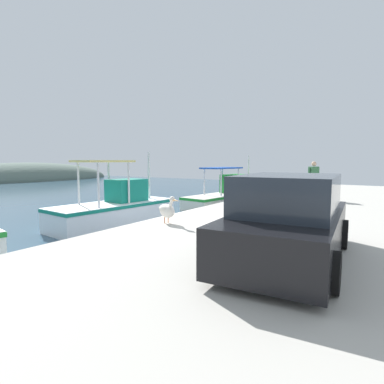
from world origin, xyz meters
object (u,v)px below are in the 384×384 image
fishing_boat_third (116,209)px  pelican (167,210)px  parked_car (289,221)px  fishing_boat_fourth (228,195)px  mooring_bollard_third (267,189)px  mooring_bollard_fourth (295,183)px  fisherman_standing (313,178)px

fishing_boat_third → pelican: (-1.69, -3.96, 0.53)m
parked_car → fishing_boat_third: bearing=68.3°
fishing_boat_fourth → mooring_bollard_third: fishing_boat_fourth is taller
pelican → parked_car: 4.19m
parked_car → mooring_bollard_third: (10.95, 4.32, -0.46)m
fishing_boat_fourth → mooring_bollard_fourth: fishing_boat_fourth is taller
fisherman_standing → mooring_bollard_third: bearing=66.5°
mooring_bollard_third → mooring_bollard_fourth: mooring_bollard_third is taller
pelican → parked_car: (-1.44, -3.92, 0.32)m
fishing_boat_fourth → mooring_bollard_fourth: (6.07, -2.28, 0.45)m
pelican → fisherman_standing: (8.34, -2.28, 0.60)m
pelican → mooring_bollard_fourth: size_ratio=1.92×
fisherman_standing → mooring_bollard_fourth: fisherman_standing is taller
mooring_bollard_fourth → fishing_boat_third: bearing=165.5°
fishing_boat_third → mooring_bollard_fourth: 14.19m
fishing_boat_fourth → fisherman_standing: 5.20m
fishing_boat_third → parked_car: fishing_boat_third is taller
pelican → mooring_bollard_fourth: bearing=1.5°
fisherman_standing → mooring_bollard_third: 3.01m
fishing_boat_third → pelican: fishing_boat_third is taller
pelican → parked_car: size_ratio=0.23×
fishing_boat_fourth → pelican: 9.75m
mooring_bollard_fourth → fisherman_standing: bearing=-159.3°
mooring_bollard_third → mooring_bollard_fourth: size_ratio=1.01×
fishing_boat_third → fishing_boat_fourth: size_ratio=0.81×
fishing_boat_third → mooring_bollard_third: fishing_boat_third is taller
fishing_boat_third → mooring_bollard_third: (7.81, -3.56, 0.38)m
mooring_bollard_third → parked_car: bearing=-158.5°
fishing_boat_third → pelican: 4.34m
fisherman_standing → mooring_bollard_fourth: size_ratio=3.58×
fishing_boat_fourth → fisherman_standing: bearing=-101.5°
fishing_boat_third → parked_car: (-3.13, -7.88, 0.85)m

